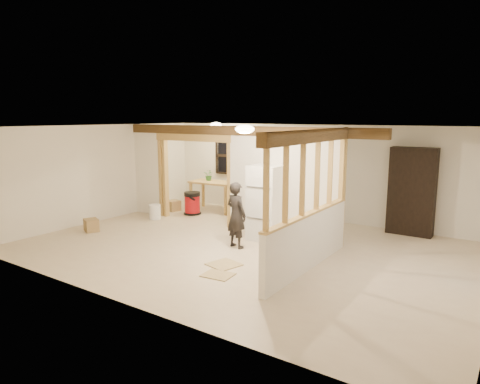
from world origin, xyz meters
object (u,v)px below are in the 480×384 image
Objects in this scene: bookshelf at (412,192)px; work_table at (214,196)px; refrigerator at (266,203)px; woman at (236,215)px; shop_vac at (192,203)px.

work_table is at bearing -174.34° from bookshelf.
work_table is (-2.76, 1.68, -0.40)m from refrigerator.
bookshelf is (2.77, 3.08, 0.32)m from woman.
shop_vac is at bearing 162.08° from refrigerator.
woman is 3.33m from shop_vac.
woman is at bearing -48.95° from work_table.
refrigerator is 0.82× the size of bookshelf.
work_table is 0.68× the size of bookshelf.
woman reaches higher than shop_vac.
bookshelf is at bearing -119.93° from woman.
shop_vac is at bearing -110.45° from work_table.
shop_vac is 5.71m from bookshelf.
refrigerator is at bearing -139.34° from bookshelf.
work_table is at bearing 73.48° from shop_vac.
refrigerator reaches higher than shop_vac.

